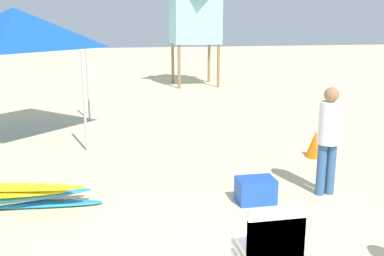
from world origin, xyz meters
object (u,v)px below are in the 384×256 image
object	(u,v)px
lifeguard_near_left	(329,134)
lifeguard_tower	(195,14)
surfboard_pile	(4,197)
popup_canopy	(15,28)
traffic_cone_near	(315,144)
cooler_box	(256,190)

from	to	relation	value
lifeguard_near_left	lifeguard_tower	bearing A→B (deg)	88.02
surfboard_pile	popup_canopy	bearing A→B (deg)	95.04
lifeguard_near_left	traffic_cone_near	world-z (taller)	lifeguard_near_left
cooler_box	surfboard_pile	bearing A→B (deg)	173.20
lifeguard_tower	surfboard_pile	bearing A→B (deg)	-114.03
traffic_cone_near	lifeguard_tower	bearing A→B (deg)	91.84
surfboard_pile	popup_canopy	size ratio (longest dim) A/B	0.92
lifeguard_near_left	traffic_cone_near	xyz separation A→B (m)	(0.73, 1.81, -0.70)
traffic_cone_near	cooler_box	xyz separation A→B (m)	(-1.89, -1.90, -0.08)
cooler_box	lifeguard_tower	bearing A→B (deg)	82.54
surfboard_pile	lifeguard_tower	world-z (taller)	lifeguard_tower
lifeguard_tower	cooler_box	bearing A→B (deg)	-97.46
popup_canopy	surfboard_pile	bearing A→B (deg)	-84.96
surfboard_pile	lifeguard_tower	distance (m)	12.89
surfboard_pile	traffic_cone_near	distance (m)	5.66
lifeguard_tower	traffic_cone_near	xyz separation A→B (m)	(0.32, -10.05, -2.56)
surfboard_pile	lifeguard_tower	size ratio (longest dim) A/B	0.68
lifeguard_near_left	popup_canopy	world-z (taller)	popup_canopy
lifeguard_tower	lifeguard_near_left	bearing A→B (deg)	-91.98
lifeguard_tower	traffic_cone_near	bearing A→B (deg)	-88.16
lifeguard_near_left	popup_canopy	distance (m)	6.99
lifeguard_near_left	popup_canopy	xyz separation A→B (m)	(-5.10, 4.54, 1.49)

